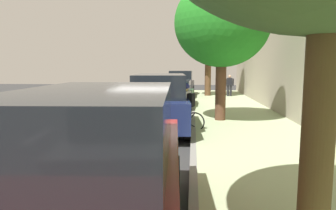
% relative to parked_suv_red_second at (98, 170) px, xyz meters
% --- Properties ---
extents(ground, '(56.08, 56.08, 0.00)m').
position_rel_parked_suv_red_second_xyz_m(ground, '(-0.40, 7.02, -1.03)').
color(ground, '#2E2E2E').
extents(sidewalk, '(3.83, 35.05, 0.12)m').
position_rel_parked_suv_red_second_xyz_m(sidewalk, '(3.13, 7.02, -0.97)').
color(sidewalk, '#A5B285').
rests_on(sidewalk, ground).
extents(curb_edge, '(0.16, 35.05, 0.12)m').
position_rel_parked_suv_red_second_xyz_m(curb_edge, '(1.14, 7.02, -0.97)').
color(curb_edge, gray).
rests_on(curb_edge, ground).
extents(lane_stripe_centre, '(0.14, 35.80, 0.01)m').
position_rel_parked_suv_red_second_xyz_m(lane_stripe_centre, '(-3.07, 7.39, -1.02)').
color(lane_stripe_centre, white).
rests_on(lane_stripe_centre, ground).
extents(lane_stripe_bike_edge, '(0.12, 35.05, 0.01)m').
position_rel_parked_suv_red_second_xyz_m(lane_stripe_bike_edge, '(-0.33, 7.02, -1.02)').
color(lane_stripe_bike_edge, white).
rests_on(lane_stripe_bike_edge, ground).
extents(building_facade, '(0.50, 35.05, 6.19)m').
position_rel_parked_suv_red_second_xyz_m(building_facade, '(5.29, 7.02, 2.07)').
color(building_facade, tan).
rests_on(building_facade, ground).
extents(parked_suv_red_second, '(2.17, 4.80, 1.99)m').
position_rel_parked_suv_red_second_xyz_m(parked_suv_red_second, '(0.00, 0.00, 0.00)').
color(parked_suv_red_second, maroon).
rests_on(parked_suv_red_second, ground).
extents(parked_suv_dark_blue_mid, '(2.20, 4.81, 1.99)m').
position_rel_parked_suv_red_second_xyz_m(parked_suv_dark_blue_mid, '(-0.03, 7.08, 0.00)').
color(parked_suv_dark_blue_mid, navy).
rests_on(parked_suv_dark_blue_mid, ground).
extents(parked_sedan_green_far, '(2.00, 4.48, 1.52)m').
position_rel_parked_suv_red_second_xyz_m(parked_sedan_green_far, '(0.18, 13.12, -0.27)').
color(parked_sedan_green_far, '#1E512D').
rests_on(parked_sedan_green_far, ground).
extents(parked_pickup_black_farthest, '(2.18, 5.37, 1.95)m').
position_rel_parked_suv_red_second_xyz_m(parked_pickup_black_farthest, '(0.14, 19.46, -0.13)').
color(parked_pickup_black_farthest, black).
rests_on(parked_pickup_black_farthest, ground).
extents(bicycle_at_curb, '(1.73, 0.46, 0.75)m').
position_rel_parked_suv_red_second_xyz_m(bicycle_at_curb, '(0.67, 7.02, -0.65)').
color(bicycle_at_curb, black).
rests_on(bicycle_at_curb, ground).
extents(cyclist_with_backpack, '(0.50, 0.59, 1.74)m').
position_rel_parked_suv_red_second_xyz_m(cyclist_with_backpack, '(0.90, 6.56, 0.03)').
color(cyclist_with_backpack, '#C6B284').
rests_on(cyclist_with_backpack, ground).
extents(street_tree_far_end, '(3.73, 3.73, 5.55)m').
position_rel_parked_suv_red_second_xyz_m(street_tree_far_end, '(2.22, 8.82, 2.90)').
color(street_tree_far_end, brown).
rests_on(street_tree_far_end, sidewalk).
extents(street_tree_corner, '(3.76, 3.76, 6.04)m').
position_rel_parked_suv_red_second_xyz_m(street_tree_corner, '(2.22, 19.40, 3.60)').
color(street_tree_corner, brown).
rests_on(street_tree_corner, sidewalk).
extents(pedestrian_on_phone, '(0.62, 0.24, 1.55)m').
position_rel_parked_suv_red_second_xyz_m(pedestrian_on_phone, '(3.78, 19.01, -0.04)').
color(pedestrian_on_phone, black).
rests_on(pedestrian_on_phone, sidewalk).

